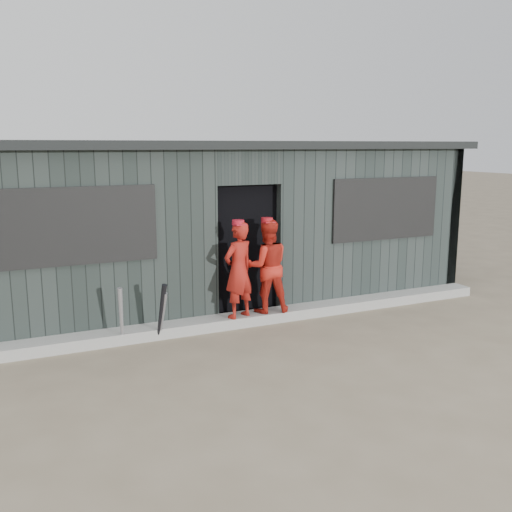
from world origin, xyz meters
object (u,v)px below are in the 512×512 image
bat_right (161,313)px  player_red_left (238,270)px  player_grey_back (264,274)px  player_red_right (267,266)px  bat_mid (162,316)px  dugout (214,222)px  bat_left (121,317)px

bat_right → player_red_left: player_red_left is taller
player_red_left → player_grey_back: (0.70, 0.64, -0.25)m
player_red_right → player_grey_back: (0.22, 0.55, -0.25)m
bat_mid → player_red_left: bearing=6.8°
bat_mid → player_red_left: player_red_left is taller
player_red_right → dugout: (-0.18, 1.68, 0.45)m
bat_mid → player_grey_back: size_ratio=0.61×
bat_left → dugout: (1.98, 1.88, 0.89)m
bat_left → dugout: dugout is taller
bat_left → bat_mid: bat_left is taller
player_red_left → dugout: bearing=-121.0°
player_grey_back → dugout: 1.39m
bat_mid → dugout: 2.58m
player_red_right → player_grey_back: bearing=-99.4°
bat_mid → dugout: (1.46, 1.91, 0.94)m
dugout → bat_mid: bearing=-127.3°
bat_right → bat_mid: bearing=52.3°
bat_mid → dugout: bearing=52.7°
player_grey_back → player_red_left: bearing=41.0°
player_red_right → player_red_left: bearing=22.2°
player_red_left → player_grey_back: bearing=-158.8°
player_red_right → bat_mid: bearing=19.8°
bat_right → player_grey_back: bearing=23.3°
bat_right → player_red_right: size_ratio=0.61×
bat_left → player_red_left: (1.68, 0.10, 0.44)m
player_red_left → player_red_right: 0.49m
dugout → player_red_left: bearing=-99.7°
dugout → player_red_right: bearing=-83.8°
player_red_left → player_red_right: player_red_left is taller
bat_left → player_grey_back: bearing=17.4°
bat_mid → dugout: dugout is taller
player_red_right → dugout: dugout is taller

